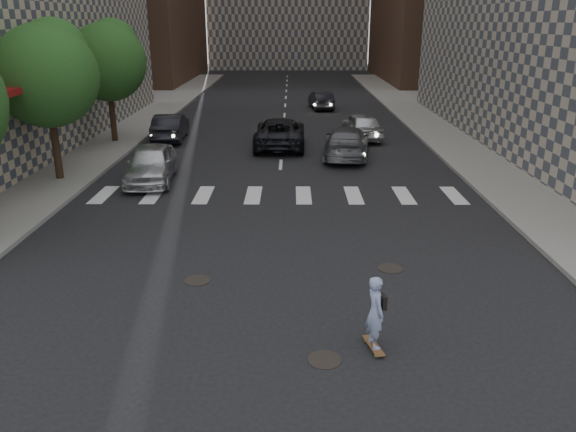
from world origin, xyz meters
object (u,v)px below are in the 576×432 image
tree_b (48,71)px  silver_sedan (151,164)px  traffic_car_a (170,127)px  traffic_car_c (280,133)px  traffic_car_b (346,142)px  skateboarder (376,312)px  traffic_car_e (321,100)px  traffic_car_d (361,126)px  tree_c (108,58)px

tree_b → silver_sedan: bearing=-2.5°
traffic_car_a → traffic_car_c: size_ratio=0.80×
traffic_car_a → traffic_car_b: traffic_car_b is taller
silver_sedan → traffic_car_c: 8.86m
skateboarder → silver_sedan: size_ratio=0.36×
silver_sedan → traffic_car_e: (8.33, 21.03, -0.11)m
skateboarder → silver_sedan: bearing=107.3°
traffic_car_e → silver_sedan: bearing=61.2°
traffic_car_e → traffic_car_a: bearing=45.2°
silver_sedan → traffic_car_b: 9.92m
traffic_car_d → traffic_car_e: traffic_car_d is taller
tree_c → traffic_car_c: (9.34, -1.14, -3.85)m
tree_c → traffic_car_b: size_ratio=1.24×
traffic_car_e → traffic_car_b: bearing=84.5°
traffic_car_b → traffic_car_d: (1.29, 4.73, 0.01)m
tree_c → traffic_car_b: 13.80m
skateboarder → traffic_car_c: skateboarder is taller
skateboarder → traffic_car_a: 23.66m
tree_b → silver_sedan: tree_b is taller
tree_b → tree_c: 8.00m
traffic_car_c → traffic_car_a: bearing=-15.9°
traffic_car_e → tree_c: bearing=39.2°
skateboarder → traffic_car_c: size_ratio=0.29×
silver_sedan → traffic_car_a: bearing=91.9°
skateboarder → traffic_car_d: size_ratio=0.37×
tree_c → traffic_car_d: tree_c is taller
traffic_car_d → tree_c: bearing=-2.7°
traffic_car_d → traffic_car_e: bearing=-88.9°
tree_b → skateboarder: bearing=-48.4°
tree_c → traffic_car_d: (14.04, 1.15, -3.87)m
traffic_car_a → traffic_car_e: bearing=-130.7°
tree_b → skateboarder: (11.72, -13.21, -3.76)m
traffic_car_a → traffic_car_c: bearing=160.3°
tree_c → tree_b: bearing=-90.0°
traffic_car_c → traffic_car_e: bearing=-101.1°
traffic_car_a → skateboarder: bearing=108.7°
silver_sedan → traffic_car_d: 13.73m
tree_b → silver_sedan: 5.52m
tree_b → traffic_car_d: size_ratio=1.45×
traffic_car_a → traffic_car_d: traffic_car_d is taller
tree_b → traffic_car_e: bearing=59.5°
traffic_car_e → tree_b: bearing=52.3°
skateboarder → tree_c: bearing=105.4°
tree_b → traffic_car_c: tree_b is taller
tree_c → skateboarder: size_ratio=3.92×
skateboarder → silver_sedan: 15.17m
silver_sedan → traffic_car_c: size_ratio=0.82×
traffic_car_d → traffic_car_c: bearing=18.6°
tree_b → traffic_car_e: (12.29, 20.86, -3.96)m
silver_sedan → traffic_car_d: bearing=38.2°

